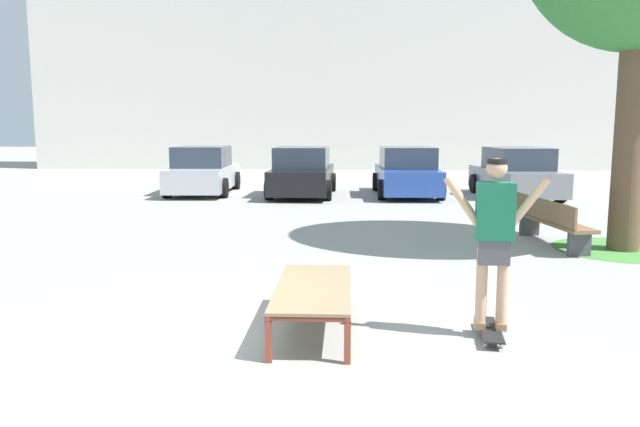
% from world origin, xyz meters
% --- Properties ---
extents(ground_plane, '(120.00, 120.00, 0.00)m').
position_xyz_m(ground_plane, '(0.00, 0.00, 0.00)').
color(ground_plane, '#999993').
extents(building_facade, '(33.80, 4.00, 13.55)m').
position_xyz_m(building_facade, '(2.12, 26.35, 6.78)').
color(building_facade, silver).
rests_on(building_facade, ground).
extents(skate_box, '(0.76, 1.90, 0.46)m').
position_xyz_m(skate_box, '(0.70, 0.37, 0.41)').
color(skate_box, brown).
rests_on(skate_box, ground).
extents(skateboard, '(0.30, 0.82, 0.09)m').
position_xyz_m(skateboard, '(2.48, 0.19, 0.08)').
color(skateboard, black).
rests_on(skateboard, ground).
extents(skater, '(1.00, 0.32, 1.69)m').
position_xyz_m(skater, '(2.48, 0.19, 1.07)').
color(skater, tan).
rests_on(skater, skateboard).
extents(grass_patch_near_right, '(2.31, 2.31, 0.01)m').
position_xyz_m(grass_patch_near_right, '(5.78, 4.72, 0.00)').
color(grass_patch_near_right, '#47893D').
rests_on(grass_patch_near_right, ground).
extents(car_silver, '(2.05, 4.27, 1.50)m').
position_xyz_m(car_silver, '(-3.54, 13.30, 0.69)').
color(car_silver, '#B7BABF').
rests_on(car_silver, ground).
extents(car_black, '(2.01, 4.24, 1.50)m').
position_xyz_m(car_black, '(-0.33, 12.83, 0.69)').
color(car_black, black).
rests_on(car_black, ground).
extents(car_blue, '(1.97, 4.23, 1.50)m').
position_xyz_m(car_blue, '(2.88, 13.02, 0.69)').
color(car_blue, '#28479E').
rests_on(car_blue, ground).
extents(car_grey, '(2.12, 4.30, 1.50)m').
position_xyz_m(car_grey, '(6.10, 12.60, 0.69)').
color(car_grey, slate).
rests_on(car_grey, ground).
extents(park_bench, '(0.73, 2.44, 0.83)m').
position_xyz_m(park_bench, '(4.65, 5.08, 0.45)').
color(park_bench, brown).
rests_on(park_bench, ground).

